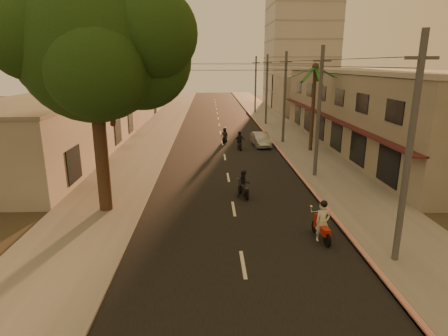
{
  "coord_description": "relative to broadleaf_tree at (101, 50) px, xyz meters",
  "views": [
    {
      "loc": [
        -1.29,
        -17.41,
        7.79
      ],
      "look_at": [
        -0.43,
        4.65,
        1.64
      ],
      "focal_mm": 30.0,
      "sensor_mm": 36.0,
      "label": 1
    }
  ],
  "objects": [
    {
      "name": "palm_tree",
      "position": [
        14.61,
        13.86,
        -1.33
      ],
      "size": [
        5.0,
        5.0,
        8.2
      ],
      "color": "black",
      "rests_on": "ground"
    },
    {
      "name": "scooter_mid_a",
      "position": [
        7.34,
        1.76,
        -7.68
      ],
      "size": [
        1.09,
        1.74,
        1.74
      ],
      "rotation": [
        0.0,
        0.0,
        0.24
      ],
      "color": "black",
      "rests_on": "ground"
    },
    {
      "name": "scooter_red",
      "position": [
        10.37,
        -4.12,
        -7.62
      ],
      "size": [
        0.84,
        1.98,
        1.95
      ],
      "rotation": [
        0.0,
        0.0,
        0.12
      ],
      "color": "black",
      "rests_on": "ground"
    },
    {
      "name": "curb_stripe",
      "position": [
        11.71,
        12.86,
        -8.38
      ],
      "size": [
        0.2,
        60.0,
        0.2
      ],
      "primitive_type": "cube",
      "color": "#AD2112",
      "rests_on": "ground"
    },
    {
      "name": "filler_right",
      "position": [
        20.61,
        42.86,
        -5.48
      ],
      "size": [
        8.0,
        14.0,
        6.0
      ],
      "primitive_type": "cube",
      "color": "#9F9A90",
      "rests_on": "ground"
    },
    {
      "name": "broadleaf_tree",
      "position": [
        0.0,
        0.0,
        0.0
      ],
      "size": [
        9.6,
        8.7,
        12.1
      ],
      "color": "black",
      "rests_on": "ground"
    },
    {
      "name": "scooter_mid_b",
      "position": [
        8.12,
        14.88,
        -7.69
      ],
      "size": [
        1.03,
        1.79,
        1.76
      ],
      "rotation": [
        0.0,
        0.0,
        0.07
      ],
      "color": "black",
      "rests_on": "ground"
    },
    {
      "name": "sidewalk_left",
      "position": [
        -0.89,
        17.86,
        -8.42
      ],
      "size": [
        5.0,
        140.0,
        0.12
      ],
      "primitive_type": "cube",
      "color": "slate",
      "rests_on": "ground"
    },
    {
      "name": "ground",
      "position": [
        6.61,
        -2.14,
        -8.48
      ],
      "size": [
        160.0,
        160.0,
        0.0
      ],
      "primitive_type": "plane",
      "color": "#383023",
      "rests_on": "ground"
    },
    {
      "name": "shophouse_row",
      "position": [
        20.57,
        15.86,
        -4.83
      ],
      "size": [
        8.8,
        34.2,
        7.3
      ],
      "color": "gray",
      "rests_on": "ground"
    },
    {
      "name": "filler_left_near",
      "position": [
        -7.39,
        31.86,
        -6.28
      ],
      "size": [
        8.0,
        14.0,
        4.4
      ],
      "primitive_type": "cube",
      "color": "#9F9A90",
      "rests_on": "ground"
    },
    {
      "name": "left_building",
      "position": [
        -7.37,
        11.86,
        -5.88
      ],
      "size": [
        8.2,
        24.2,
        5.2
      ],
      "color": "#9F9A90",
      "rests_on": "ground"
    },
    {
      "name": "parked_car",
      "position": [
        10.33,
        16.33,
        -7.82
      ],
      "size": [
        2.05,
        4.23,
        1.32
      ],
      "primitive_type": "imported",
      "rotation": [
        0.0,
        0.0,
        0.08
      ],
      "color": "#929499",
      "rests_on": "ground"
    },
    {
      "name": "scooter_far_a",
      "position": [
        6.85,
        18.08,
        -7.75
      ],
      "size": [
        0.97,
        1.61,
        1.6
      ],
      "rotation": [
        0.0,
        0.0,
        -0.25
      ],
      "color": "black",
      "rests_on": "ground"
    },
    {
      "name": "distant_tower",
      "position": [
        22.61,
        53.86,
        5.52
      ],
      "size": [
        12.1,
        12.1,
        28.0
      ],
      "color": "#B7B5B2",
      "rests_on": "ground"
    },
    {
      "name": "utility_poles",
      "position": [
        12.81,
        17.86,
        -1.94
      ],
      "size": [
        1.2,
        48.26,
        9.0
      ],
      "color": "#38383A",
      "rests_on": "ground"
    },
    {
      "name": "sidewalk_right",
      "position": [
        14.11,
        17.86,
        -8.42
      ],
      "size": [
        5.0,
        140.0,
        0.12
      ],
      "primitive_type": "cube",
      "color": "slate",
      "rests_on": "ground"
    },
    {
      "name": "road",
      "position": [
        6.61,
        17.86,
        -8.47
      ],
      "size": [
        10.0,
        140.0,
        0.02
      ],
      "primitive_type": "cube",
      "color": "black",
      "rests_on": "ground"
    },
    {
      "name": "filler_left_far",
      "position": [
        -7.39,
        49.86,
        -4.98
      ],
      "size": [
        8.0,
        14.0,
        7.0
      ],
      "primitive_type": "cube",
      "color": "#9F9A90",
      "rests_on": "ground"
    }
  ]
}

